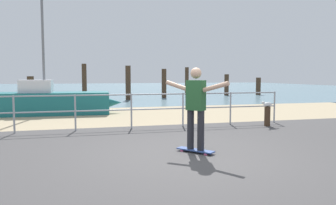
% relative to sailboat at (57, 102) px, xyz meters
% --- Properties ---
extents(ground_plane, '(24.00, 10.00, 0.04)m').
position_rel_sailboat_xyz_m(ground_plane, '(2.92, -8.96, -0.52)').
color(ground_plane, '#474444').
rests_on(ground_plane, ground).
extents(beach_strip, '(24.00, 6.00, 0.04)m').
position_rel_sailboat_xyz_m(beach_strip, '(2.92, -0.96, -0.52)').
color(beach_strip, tan).
rests_on(beach_strip, ground).
extents(sea_surface, '(72.00, 50.00, 0.04)m').
position_rel_sailboat_xyz_m(sea_surface, '(2.92, 27.04, -0.52)').
color(sea_surface, slate).
rests_on(sea_surface, ground).
extents(railing_fence, '(11.16, 0.05, 1.05)m').
position_rel_sailboat_xyz_m(railing_fence, '(1.54, -4.36, 0.17)').
color(railing_fence, '#9EA0A5').
rests_on(railing_fence, ground).
extents(sailboat, '(4.99, 1.58, 5.47)m').
position_rel_sailboat_xyz_m(sailboat, '(0.00, 0.00, 0.00)').
color(sailboat, '#19666B').
rests_on(sailboat, ground).
extents(skateboard, '(0.66, 0.75, 0.08)m').
position_rel_sailboat_xyz_m(skateboard, '(3.11, -7.73, -0.46)').
color(skateboard, '#334C8C').
rests_on(skateboard, ground).
extents(skateboarder, '(0.98, 1.18, 1.65)m').
position_rel_sailboat_xyz_m(skateboarder, '(3.11, -7.73, 0.49)').
color(skateboarder, '#26262B').
rests_on(skateboarder, skateboard).
extents(bollard_short, '(0.18, 0.18, 0.62)m').
position_rel_sailboat_xyz_m(bollard_short, '(6.46, -4.98, -0.21)').
color(bollard_short, '#422D1E').
rests_on(bollard_short, ground).
extents(seagull, '(0.48, 0.22, 0.18)m').
position_rel_sailboat_xyz_m(seagull, '(6.44, -4.98, 0.17)').
color(seagull, white).
rests_on(seagull, bollard_short).
extents(groyne_post_0, '(0.33, 0.33, 1.54)m').
position_rel_sailboat_xyz_m(groyne_post_0, '(-1.52, 4.32, 0.24)').
color(groyne_post_0, '#422D1E').
rests_on(groyne_post_0, ground).
extents(groyne_post_1, '(0.28, 0.28, 2.27)m').
position_rel_sailboat_xyz_m(groyne_post_1, '(1.20, 6.36, 0.61)').
color(groyne_post_1, '#422D1E').
rests_on(groyne_post_1, ground).
extents(groyne_post_2, '(0.33, 0.33, 2.20)m').
position_rel_sailboat_xyz_m(groyne_post_2, '(3.92, 7.10, 0.57)').
color(groyne_post_2, '#422D1E').
rests_on(groyne_post_2, ground).
extents(groyne_post_3, '(0.33, 0.33, 2.03)m').
position_rel_sailboat_xyz_m(groyne_post_3, '(6.64, 8.47, 0.49)').
color(groyne_post_3, '#422D1E').
rests_on(groyne_post_3, ground).
extents(groyne_post_4, '(0.30, 0.30, 2.24)m').
position_rel_sailboat_xyz_m(groyne_post_4, '(9.36, 11.61, 0.59)').
color(groyne_post_4, '#422D1E').
rests_on(groyne_post_4, ground).
extents(groyne_post_5, '(0.35, 0.35, 1.67)m').
position_rel_sailboat_xyz_m(groyne_post_5, '(12.08, 9.92, 0.31)').
color(groyne_post_5, '#422D1E').
rests_on(groyne_post_5, ground).
extents(groyne_post_6, '(0.38, 0.38, 1.41)m').
position_rel_sailboat_xyz_m(groyne_post_6, '(14.80, 9.80, 0.18)').
color(groyne_post_6, '#422D1E').
rests_on(groyne_post_6, ground).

